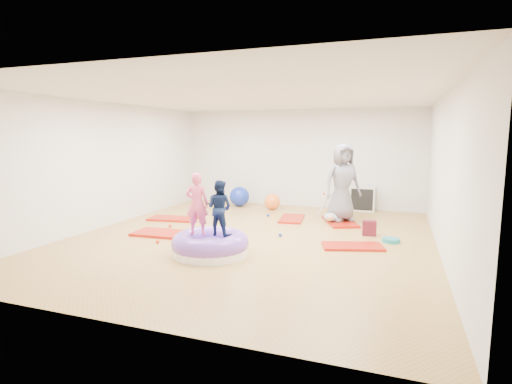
% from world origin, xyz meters
% --- Properties ---
extents(room, '(7.01, 8.01, 2.81)m').
position_xyz_m(room, '(0.00, 0.00, 1.40)').
color(room, '#AB773A').
rests_on(room, ground).
extents(gym_mat_front_left, '(1.36, 0.74, 0.06)m').
position_xyz_m(gym_mat_front_left, '(-1.77, -0.38, 0.03)').
color(gym_mat_front_left, red).
rests_on(gym_mat_front_left, ground).
extents(gym_mat_mid_left, '(1.22, 0.73, 0.05)m').
position_xyz_m(gym_mat_mid_left, '(-2.45, 1.01, 0.02)').
color(gym_mat_mid_left, red).
rests_on(gym_mat_mid_left, ground).
extents(gym_mat_center_back, '(0.68, 1.14, 0.04)m').
position_xyz_m(gym_mat_center_back, '(0.32, 2.02, 0.02)').
color(gym_mat_center_back, red).
rests_on(gym_mat_center_back, ground).
extents(gym_mat_right, '(1.21, 0.85, 0.05)m').
position_xyz_m(gym_mat_right, '(2.02, -0.03, 0.02)').
color(gym_mat_right, red).
rests_on(gym_mat_right, ground).
extents(gym_mat_rear_right, '(1.05, 1.39, 0.05)m').
position_xyz_m(gym_mat_rear_right, '(1.50, 2.05, 0.03)').
color(gym_mat_rear_right, red).
rests_on(gym_mat_rear_right, ground).
extents(inflatable_cushion, '(1.35, 1.35, 0.42)m').
position_xyz_m(inflatable_cushion, '(-0.27, -1.31, 0.17)').
color(inflatable_cushion, white).
rests_on(inflatable_cushion, ground).
extents(child_pink, '(0.45, 0.35, 1.09)m').
position_xyz_m(child_pink, '(-0.51, -1.31, 0.93)').
color(child_pink, '#FF5785').
rests_on(child_pink, inflatable_cushion).
extents(child_navy, '(0.51, 0.42, 0.96)m').
position_xyz_m(child_navy, '(-0.12, -1.23, 0.87)').
color(child_navy, '#0F1C40').
rests_on(child_navy, inflatable_cushion).
extents(adult_caregiver, '(1.06, 0.99, 1.83)m').
position_xyz_m(adult_caregiver, '(1.52, 2.09, 0.96)').
color(adult_caregiver, slate).
rests_on(adult_caregiver, gym_mat_rear_right).
extents(infant, '(0.35, 0.36, 0.21)m').
position_xyz_m(infant, '(1.32, 1.86, 0.16)').
color(infant, '#96BEDF').
rests_on(infant, gym_mat_rear_right).
extents(ball_pit_balls, '(2.66, 3.75, 0.07)m').
position_xyz_m(ball_pit_balls, '(-1.10, 0.38, 0.04)').
color(ball_pit_balls, '#152BA8').
rests_on(ball_pit_balls, ground).
extents(exercise_ball_blue, '(0.58, 0.58, 0.58)m').
position_xyz_m(exercise_ball_blue, '(-1.60, 3.33, 0.29)').
color(exercise_ball_blue, '#152BA8').
rests_on(exercise_ball_blue, ground).
extents(exercise_ball_orange, '(0.44, 0.44, 0.44)m').
position_xyz_m(exercise_ball_orange, '(-0.54, 3.16, 0.22)').
color(exercise_ball_orange, orange).
rests_on(exercise_ball_orange, ground).
extents(infant_play_gym, '(0.72, 0.69, 0.55)m').
position_xyz_m(infant_play_gym, '(1.20, 3.02, 0.37)').
color(infant_play_gym, silver).
rests_on(infant_play_gym, ground).
extents(cube_shelf, '(0.67, 0.33, 0.67)m').
position_xyz_m(cube_shelf, '(1.86, 3.79, 0.34)').
color(cube_shelf, silver).
rests_on(cube_shelf, ground).
extents(balance_disc, '(0.34, 0.34, 0.08)m').
position_xyz_m(balance_disc, '(2.68, 0.61, 0.04)').
color(balance_disc, '#167887').
rests_on(balance_disc, ground).
extents(backpack, '(0.30, 0.21, 0.31)m').
position_xyz_m(backpack, '(2.24, 1.02, 0.16)').
color(backpack, '#B1203E').
rests_on(backpack, ground).
extents(yellow_toy, '(0.20, 0.20, 0.03)m').
position_xyz_m(yellow_toy, '(-1.66, -0.59, 0.02)').
color(yellow_toy, yellow).
rests_on(yellow_toy, ground).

